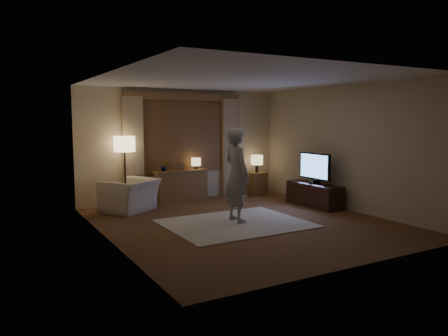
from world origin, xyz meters
TOP-DOWN VIEW (x-y plane):
  - room at (0.00, 0.50)m, footprint 5.04×5.54m
  - rug at (-0.20, 0.01)m, footprint 2.50×2.00m
  - sideboard at (-0.19, 2.50)m, footprint 1.20×0.40m
  - picture_frame at (-0.19, 2.50)m, footprint 0.16×0.02m
  - plant at (-0.59, 2.50)m, footprint 0.17×0.13m
  - table_lamp_sideboard at (0.21, 2.50)m, footprint 0.22×0.22m
  - floor_lamp at (-1.51, 2.44)m, footprint 0.45×0.45m
  - armchair at (-1.55, 2.02)m, footprint 1.36×1.32m
  - side_table at (1.90, 2.45)m, footprint 0.40×0.40m
  - table_lamp_side at (1.90, 2.45)m, footprint 0.30×0.30m
  - tv_stand at (2.15, 0.57)m, footprint 0.45×1.40m
  - tv at (2.15, 0.57)m, footprint 0.23×0.93m
  - person at (-0.11, 0.13)m, footprint 0.43×0.64m

SIDE VIEW (x-z plane):
  - rug at x=-0.20m, z-range 0.00..0.02m
  - tv_stand at x=2.15m, z-range 0.00..0.50m
  - side_table at x=1.90m, z-range 0.00..0.56m
  - armchair at x=-1.55m, z-range 0.00..0.67m
  - sideboard at x=-0.19m, z-range 0.00..0.70m
  - picture_frame at x=-0.19m, z-range 0.70..0.90m
  - plant at x=-0.59m, z-range 0.70..1.00m
  - table_lamp_side at x=1.90m, z-range 0.65..1.09m
  - tv at x=2.15m, z-range 0.53..1.20m
  - person at x=-0.11m, z-range 0.02..1.75m
  - table_lamp_sideboard at x=0.21m, z-range 0.75..1.05m
  - floor_lamp at x=-1.51m, z-range 0.52..2.07m
  - room at x=0.00m, z-range 0.01..2.65m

